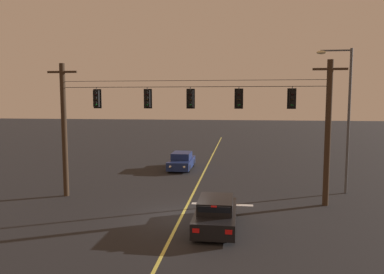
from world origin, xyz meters
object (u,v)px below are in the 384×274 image
traffic_light_leftmost (96,99)px  car_oncoming_lead (182,161)px  traffic_light_left_inner (147,99)px  traffic_light_centre (190,99)px  street_lamp_corner (344,108)px  traffic_light_right_inner (239,99)px  traffic_light_rightmost (292,99)px  car_waiting_near_lane (216,214)px

traffic_light_leftmost → car_oncoming_lead: size_ratio=0.28×
car_oncoming_lead → traffic_light_left_inner: bearing=-92.6°
traffic_light_centre → street_lamp_corner: bearing=17.6°
street_lamp_corner → traffic_light_left_inner: bearing=-166.0°
traffic_light_left_inner → traffic_light_centre: size_ratio=1.00×
traffic_light_centre → street_lamp_corner: 9.54m
traffic_light_right_inner → street_lamp_corner: 7.02m
car_oncoming_lead → traffic_light_rightmost: bearing=-51.3°
traffic_light_right_inner → street_lamp_corner: size_ratio=0.14×
car_waiting_near_lane → traffic_light_rightmost: bearing=48.4°
traffic_light_centre → traffic_light_left_inner: bearing=180.0°
traffic_light_left_inner → car_oncoming_lead: traffic_light_left_inner is taller
traffic_light_centre → street_lamp_corner: size_ratio=0.14×
traffic_light_right_inner → traffic_light_rightmost: 2.86m
traffic_light_left_inner → traffic_light_leftmost: bearing=180.0°
traffic_light_rightmost → car_waiting_near_lane: bearing=-131.6°
car_waiting_near_lane → car_oncoming_lead: (-3.80, 13.80, -0.00)m
traffic_light_centre → car_oncoming_lead: 11.03m
car_waiting_near_lane → street_lamp_corner: bearing=44.4°
traffic_light_right_inner → car_waiting_near_lane: 6.81m
traffic_light_left_inner → car_oncoming_lead: (0.43, 9.51, -5.20)m
traffic_light_right_inner → car_oncoming_lead: bearing=116.6°
traffic_light_right_inner → traffic_light_rightmost: bearing=0.0°
traffic_light_right_inner → traffic_light_left_inner: bearing=180.0°
traffic_light_left_inner → traffic_light_rightmost: (8.05, 0.00, 0.00)m
traffic_light_rightmost → traffic_light_left_inner: bearing=180.0°
traffic_light_centre → car_waiting_near_lane: bearing=-67.8°
traffic_light_leftmost → traffic_light_rightmost: bearing=0.0°
traffic_light_rightmost → car_waiting_near_lane: 7.75m
car_oncoming_lead → street_lamp_corner: 13.74m
traffic_light_rightmost → car_oncoming_lead: size_ratio=0.28×
traffic_light_leftmost → traffic_light_rightmost: same height
traffic_light_centre → traffic_light_rightmost: (5.57, 0.00, 0.00)m
traffic_light_right_inner → traffic_light_rightmost: same height
traffic_light_centre → traffic_light_rightmost: 5.57m
traffic_light_left_inner → car_oncoming_lead: size_ratio=0.28×
traffic_light_leftmost → traffic_light_centre: bearing=0.0°
traffic_light_centre → car_waiting_near_lane: size_ratio=0.28×
traffic_light_leftmost → traffic_light_right_inner: size_ratio=1.00×
traffic_light_leftmost → street_lamp_corner: 14.88m
car_oncoming_lead → street_lamp_corner: street_lamp_corner is taller
traffic_light_rightmost → traffic_light_right_inner: bearing=180.0°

